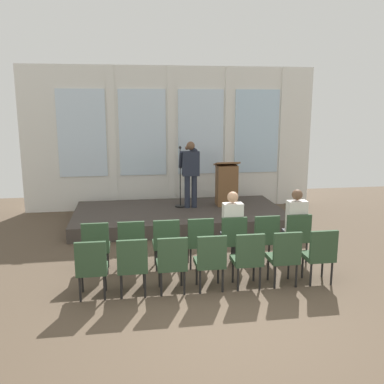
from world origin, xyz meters
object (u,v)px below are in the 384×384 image
Objects in this scene: chair_r0_c3 at (200,239)px; chair_r1_c6 at (320,253)px; chair_r1_c0 at (92,265)px; chair_r1_c2 at (172,261)px; chair_r0_c1 at (131,242)px; chair_r1_c4 at (248,257)px; chair_r1_c5 at (284,255)px; chair_r0_c0 at (96,244)px; audience_r0_c4 at (232,224)px; mic_stand at (180,194)px; chair_r0_c2 at (166,241)px; chair_r0_c6 at (296,234)px; chair_r1_c1 at (132,263)px; lectern at (227,184)px; chair_r0_c5 at (265,236)px; audience_r0_c6 at (295,221)px; speaker at (191,170)px; chair_r1_c3 at (210,259)px; chair_r0_c4 at (233,237)px.

chair_r1_c6 is (1.83, -1.01, 0.00)m from chair_r0_c3.
chair_r1_c2 is (1.22, 0.00, 0.00)m from chair_r1_c0.
chair_r0_c1 and chair_r1_c4 have the same top height.
chair_r1_c5 is 0.61m from chair_r1_c6.
chair_r0_c0 is 1.00× the size of chair_r0_c3.
chair_r0_c1 is 1.00× the size of chair_r1_c0.
audience_r0_c4 reaches higher than chair_r1_c4.
mic_stand reaches higher than chair_r0_c2.
chair_r0_c6 and chair_r1_c1 have the same top height.
lectern reaches higher than chair_r1_c0.
chair_r0_c5 is at bearing 22.43° from chair_r1_c1.
chair_r1_c0 is 1.00× the size of chair_r1_c5.
mic_stand is 1.65× the size of chair_r1_c5.
mic_stand is 3.77m from chair_r0_c6.
speaker is at bearing 115.69° from audience_r0_c6.
chair_r0_c5 is 1.00× the size of chair_r1_c1.
mic_stand is 4.49m from chair_r1_c5.
audience_r0_c4 is 1.27m from chair_r1_c3.
chair_r1_c2 is 1.00× the size of chair_r1_c4.
chair_r0_c2 and chair_r1_c1 have the same top height.
speaker is 1.78× the size of chair_r1_c2.
chair_r0_c1 is (-2.49, -3.31, -0.34)m from lectern.
speaker is 1.78× the size of chair_r0_c2.
speaker is at bearing 70.04° from chair_r1_c1.
chair_r0_c0 is 2.44m from chair_r0_c4.
audience_r0_c4 is at bearing 60.67° from chair_r1_c3.
speaker is 1.78× the size of chair_r0_c3.
audience_r0_c4 is at bearing -84.67° from speaker.
chair_r1_c0 is at bearing 180.00° from chair_r1_c3.
chair_r0_c5 is at bearing 39.55° from chair_r1_c3.
chair_r0_c3 is 0.68× the size of audience_r0_c4.
mic_stand is at bearing 109.05° from chair_r0_c5.
chair_r0_c1 is at bearing 180.00° from chair_r0_c6.
chair_r1_c1 is 1.00× the size of chair_r1_c2.
audience_r0_c4 reaches higher than chair_r1_c3.
audience_r0_c6 is (0.61, 0.08, 0.23)m from chair_r0_c5.
chair_r0_c2 is at bearing -119.62° from lectern.
chair_r1_c5 is at bearing -75.15° from mic_stand.
chair_r1_c3 is (1.83, 0.00, 0.00)m from chair_r1_c0.
chair_r0_c0 is 1.01m from chair_r1_c0.
audience_r0_c6 is at bearing 2.45° from chair_r0_c3.
mic_stand is at bearing 112.09° from chair_r1_c6.
chair_r1_c4 is 1.00× the size of chair_r1_c6.
mic_stand is 1.65× the size of chair_r0_c5.
chair_r1_c2 is at bearing -140.45° from chair_r0_c4.
audience_r0_c4 is 1.47× the size of chair_r1_c2.
chair_r0_c4 is 2.64m from chair_r1_c0.
chair_r0_c0 and chair_r0_c4 have the same top height.
chair_r1_c2 is at bearing -151.17° from chair_r0_c5.
audience_r0_c6 reaches higher than chair_r0_c4.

